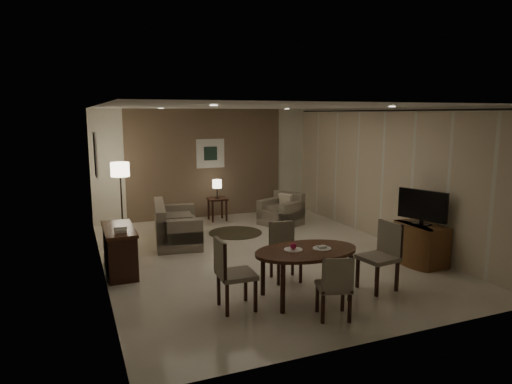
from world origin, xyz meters
name	(u,v)px	position (x,y,z in m)	size (l,w,h in m)	color
room_shell	(252,180)	(0.00, 0.40, 1.35)	(5.50, 7.00, 2.70)	beige
taupe_accent	(206,163)	(0.00, 3.48, 1.35)	(3.96, 0.03, 2.70)	brown
curtain_wall	(382,177)	(2.68, 0.00, 1.32)	(0.08, 6.70, 2.58)	beige
curtain_rod	(385,111)	(2.68, 0.00, 2.64)	(0.03, 0.03, 6.80)	black
art_back_frame	(210,153)	(0.10, 3.46, 1.60)	(0.72, 0.03, 0.72)	silver
art_back_canvas	(211,153)	(0.10, 3.44, 1.60)	(0.34, 0.01, 0.34)	#1B3126
art_left_frame	(95,155)	(-2.72, 1.20, 1.85)	(0.03, 0.60, 0.80)	silver
art_left_canvas	(96,155)	(-2.71, 1.20, 1.85)	(0.01, 0.46, 0.64)	gray
downlight_nl	(214,105)	(-1.40, -1.80, 2.69)	(0.10, 0.10, 0.01)	white
downlight_nr	(392,107)	(1.40, -1.80, 2.69)	(0.10, 0.10, 0.01)	white
downlight_fl	(161,108)	(-1.40, 1.80, 2.69)	(0.10, 0.10, 0.01)	white
downlight_fr	(287,109)	(1.40, 1.80, 2.69)	(0.10, 0.10, 0.01)	white
console_desk	(120,250)	(-2.49, 0.00, 0.38)	(0.48, 1.20, 0.75)	#4D2D18
telephone	(120,229)	(-2.49, -0.30, 0.80)	(0.20, 0.14, 0.09)	white
tv_cabinet	(421,244)	(2.40, -1.50, 0.35)	(0.48, 0.90, 0.70)	brown
flat_tv	(422,206)	(2.38, -1.50, 1.02)	(0.06, 0.88, 0.60)	black
dining_table	(306,274)	(-0.17, -2.09, 0.35)	(1.51, 0.94, 0.71)	#4D2D18
chair_near	(334,286)	(-0.15, -2.77, 0.42)	(0.41, 0.41, 0.85)	gray
chair_far	(286,252)	(-0.13, -1.34, 0.45)	(0.43, 0.43, 0.90)	gray
chair_left	(237,274)	(-1.20, -2.05, 0.49)	(0.47, 0.47, 0.97)	gray
chair_right	(378,257)	(0.96, -2.20, 0.50)	(0.48, 0.48, 1.00)	gray
plate_a	(293,250)	(-0.35, -2.04, 0.71)	(0.26, 0.26, 0.02)	white
plate_b	(322,249)	(0.05, -2.14, 0.71)	(0.26, 0.26, 0.02)	white
fruit_apple	(293,246)	(-0.35, -2.04, 0.77)	(0.09, 0.09, 0.09)	#B81541
napkin	(322,247)	(0.05, -2.14, 0.74)	(0.12, 0.08, 0.03)	white
round_rug	(235,233)	(0.11, 1.66, 0.01)	(1.16, 1.16, 0.01)	#3F3323
sofa	(177,223)	(-1.22, 1.44, 0.40)	(0.85, 1.70, 0.80)	gray
armchair	(281,209)	(1.35, 1.97, 0.37)	(0.83, 0.79, 0.74)	gray
side_table	(217,209)	(0.11, 2.96, 0.28)	(0.43, 0.43, 0.55)	black
table_lamp	(217,188)	(0.11, 2.96, 0.80)	(0.22, 0.22, 0.50)	#FFEAC1
floor_lamp	(121,198)	(-2.18, 2.57, 0.78)	(0.39, 0.39, 1.55)	#FFE5B7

